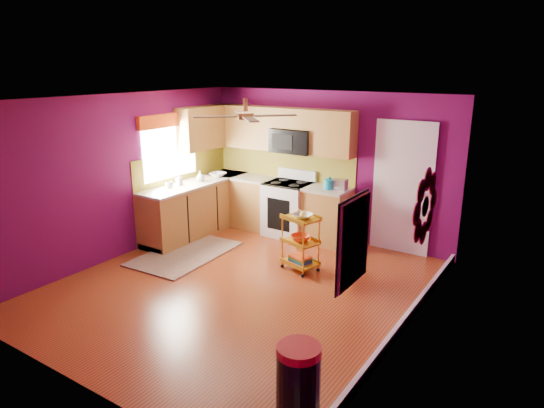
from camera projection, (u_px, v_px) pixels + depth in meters
The scene contains 18 objects.
ground at pixel (239, 287), 6.58m from camera, with size 5.00×5.00×0.00m, color maroon.
room_envelope at pixel (239, 169), 6.12m from camera, with size 4.54×5.04×2.52m.
lower_cabinets at pixel (240, 209), 8.63m from camera, with size 2.81×2.31×0.94m.
electric_range at pixel (289, 208), 8.48m from camera, with size 0.76×0.66×1.13m.
upper_cabinetry at pixel (256, 130), 8.48m from camera, with size 2.80×2.30×1.26m.
left_window at pixel (169, 137), 8.12m from camera, with size 0.08×1.35×1.08m.
panel_door at pixel (402, 190), 7.57m from camera, with size 0.95×0.11×2.15m.
right_wall_art at pixel (398, 220), 4.74m from camera, with size 0.04×2.74×1.04m.
ceiling_fan at pixel (246, 115), 6.11m from camera, with size 1.01×1.01×0.26m.
shag_rug at pixel (185, 254), 7.70m from camera, with size 1.06×1.73×0.02m, color black.
rolling_cart at pixel (301, 240), 7.00m from camera, with size 0.58×0.49×0.90m.
trash_can at pixel (298, 384), 4.02m from camera, with size 0.44×0.45×0.71m.
teal_kettle at pixel (329, 184), 7.91m from camera, with size 0.18×0.18×0.21m.
toaster at pixel (340, 184), 7.87m from camera, with size 0.22×0.15×0.18m, color beige.
soap_bottle_a at pixel (179, 180), 8.17m from camera, with size 0.09×0.09×0.19m, color #EA3F72.
soap_bottle_b at pixel (200, 176), 8.44m from camera, with size 0.14×0.14×0.18m, color white.
counter_dish at pixel (218, 175), 8.83m from camera, with size 0.29×0.29×0.07m, color white.
counter_cup at pixel (169, 185), 8.01m from camera, with size 0.12×0.12×0.10m, color white.
Camera 1 is at (3.67, -4.78, 2.91)m, focal length 32.00 mm.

